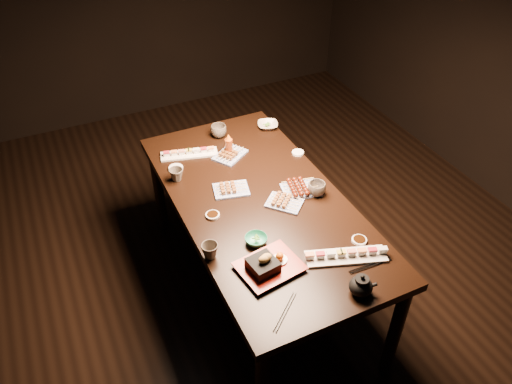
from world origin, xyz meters
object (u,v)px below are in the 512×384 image
(dining_table, at_px, (259,247))
(condiment_bottle, at_px, (229,144))
(yakitori_plate_center, at_px, (231,187))
(yakitori_plate_left, at_px, (230,152))
(edamame_bowl_cream, at_px, (268,125))
(teacup_near_left, at_px, (210,251))
(teacup_far_right, at_px, (219,131))
(edamame_bowl_green, at_px, (256,240))
(sushi_platter_far, at_px, (189,152))
(sushi_platter_near, at_px, (346,254))
(yakitori_plate_right, at_px, (285,201))
(teacup_far_left, at_px, (176,175))
(teapot, at_px, (361,284))
(teacup_mid_right, at_px, (317,189))
(tempura_tray, at_px, (270,261))

(dining_table, height_order, condiment_bottle, condiment_bottle)
(yakitori_plate_center, xyz_separation_m, yakitori_plate_left, (0.13, 0.33, 0.00))
(yakitori_plate_left, height_order, edamame_bowl_cream, yakitori_plate_left)
(teacup_near_left, height_order, condiment_bottle, condiment_bottle)
(dining_table, bearing_deg, teacup_far_right, 90.91)
(yakitori_plate_center, xyz_separation_m, edamame_bowl_green, (-0.05, -0.45, -0.01))
(edamame_bowl_cream, relative_size, teacup_far_right, 1.30)
(sushi_platter_far, distance_m, edamame_bowl_green, 0.90)
(dining_table, height_order, sushi_platter_near, sushi_platter_near)
(sushi_platter_far, bearing_deg, teacup_far_right, -139.28)
(sushi_platter_far, distance_m, yakitori_plate_right, 0.76)
(teacup_far_left, distance_m, teacup_far_right, 0.53)
(edamame_bowl_green, height_order, teapot, teapot)
(edamame_bowl_green, height_order, teacup_mid_right, teacup_mid_right)
(yakitori_plate_right, distance_m, teacup_far_left, 0.67)
(sushi_platter_far, xyz_separation_m, teapot, (0.34, -1.40, 0.03))
(sushi_platter_far, height_order, condiment_bottle, condiment_bottle)
(edamame_bowl_green, xyz_separation_m, teacup_mid_right, (0.48, 0.21, 0.02))
(sushi_platter_far, bearing_deg, yakitori_plate_center, 116.93)
(yakitori_plate_left, height_order, teacup_near_left, teacup_near_left)
(teacup_far_left, bearing_deg, sushi_platter_near, -60.07)
(sushi_platter_near, height_order, tempura_tray, tempura_tray)
(yakitori_plate_center, relative_size, teacup_mid_right, 1.97)
(sushi_platter_near, relative_size, teacup_far_right, 3.82)
(yakitori_plate_right, xyz_separation_m, teapot, (0.02, -0.71, 0.03))
(sushi_platter_near, distance_m, condiment_bottle, 1.10)
(yakitori_plate_right, bearing_deg, sushi_platter_far, 162.09)
(sushi_platter_far, bearing_deg, teacup_mid_right, 142.00)
(edamame_bowl_cream, bearing_deg, teacup_near_left, -129.51)
(yakitori_plate_left, bearing_deg, teacup_near_left, -152.53)
(teacup_mid_right, height_order, condiment_bottle, condiment_bottle)
(yakitori_plate_left, xyz_separation_m, tempura_tray, (-0.20, -0.97, 0.03))
(sushi_platter_near, bearing_deg, teacup_far_left, 139.10)
(edamame_bowl_cream, distance_m, condiment_bottle, 0.42)
(yakitori_plate_right, distance_m, edamame_bowl_green, 0.35)
(dining_table, relative_size, yakitori_plate_right, 9.28)
(yakitori_plate_right, distance_m, teacup_near_left, 0.56)
(teacup_far_left, relative_size, teacup_far_right, 0.79)
(tempura_tray, bearing_deg, yakitori_plate_center, 75.29)
(tempura_tray, xyz_separation_m, teacup_far_left, (-0.18, 0.87, -0.02))
(sushi_platter_far, height_order, edamame_bowl_cream, sushi_platter_far)
(sushi_platter_near, height_order, condiment_bottle, condiment_bottle)
(condiment_bottle, bearing_deg, yakitori_plate_right, -81.52)
(edamame_bowl_green, bearing_deg, teacup_far_right, 78.46)
(tempura_tray, xyz_separation_m, teapot, (0.31, -0.31, 0.00))
(yakitori_plate_right, bearing_deg, teacup_mid_right, 46.35)
(teacup_far_left, height_order, teacup_far_right, teacup_far_right)
(dining_table, xyz_separation_m, edamame_bowl_cream, (0.39, 0.68, 0.39))
(sushi_platter_far, xyz_separation_m, yakitori_plate_left, (0.23, -0.12, 0.00))
(condiment_bottle, bearing_deg, yakitori_plate_left, -96.42)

